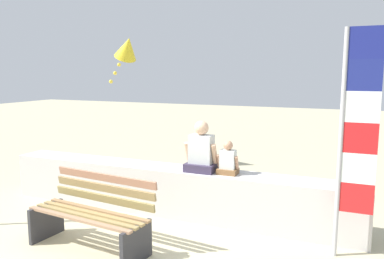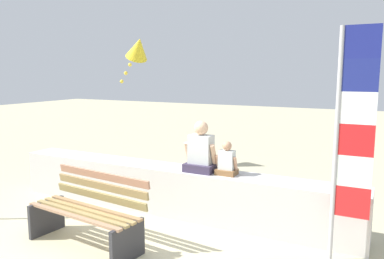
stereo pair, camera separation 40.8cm
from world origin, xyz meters
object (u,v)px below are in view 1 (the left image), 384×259
Objects in this scene: person_child at (228,161)px; person_adult at (201,152)px; park_bench at (92,215)px; flag_banner at (354,131)px; kite_yellow at (127,48)px.

person_adult is at bearing -179.95° from person_child.
person_adult is at bearing 58.17° from park_bench.
flag_banner reaches higher than person_child.
person_child is 0.18× the size of flag_banner.
kite_yellow is (-3.02, 2.21, 1.75)m from person_child.
person_child is (1.28, 1.41, 0.49)m from park_bench.
person_adult is 2.12m from flag_banner.
flag_banner is at bearing -16.53° from person_child.
flag_banner reaches higher than park_bench.
person_child is at bearing 0.05° from person_adult.
park_bench is 4.60m from kite_yellow.
flag_banner is (1.61, -0.48, 0.59)m from person_child.
flag_banner is at bearing 17.87° from park_bench.
person_child is at bearing 47.80° from park_bench.
park_bench is 1.96m from person_child.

